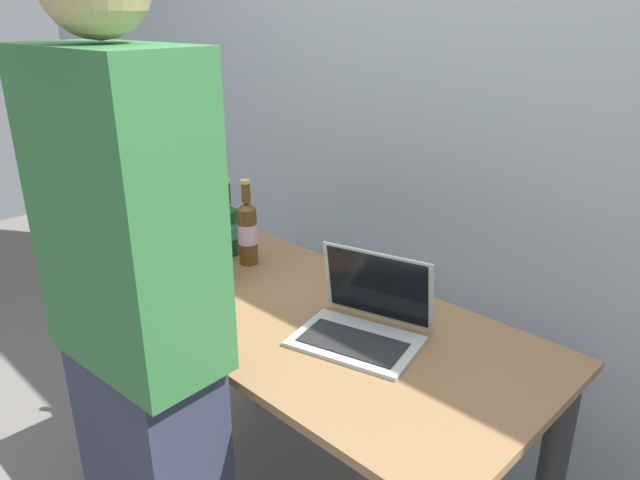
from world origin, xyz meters
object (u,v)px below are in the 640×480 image
Objects in this scene: beer_bottle_brown at (248,231)px; laptop at (364,319)px; beer_bottle_green at (228,227)px; person_figure at (139,331)px; beer_bottle_amber at (220,240)px; beer_bottle_dark at (202,232)px.

laptop is at bearing -8.80° from beer_bottle_brown.
beer_bottle_brown is 0.12m from beer_bottle_green.
person_figure is (0.39, -0.64, 0.03)m from beer_bottle_brown.
laptop is at bearing 4.49° from beer_bottle_amber.
beer_bottle_amber is 0.61m from person_figure.
laptop is at bearing 1.03° from beer_bottle_dark.
laptop is 0.21× the size of person_figure.
beer_bottle_green is at bearing 89.86° from beer_bottle_dark.
person_figure is at bearing -46.15° from beer_bottle_dark.
beer_bottle_amber is 0.15m from beer_bottle_brown.
person_figure is (-0.22, -0.54, 0.10)m from laptop.
beer_bottle_brown is at bearing 171.20° from laptop.
person_figure reaches higher than beer_bottle_green.
beer_bottle_green is at bearing 135.56° from beer_bottle_amber.
beer_bottle_brown is 0.17× the size of person_figure.
laptop is 1.28× the size of beer_bottle_dark.
laptop is 0.59m from person_figure.
beer_bottle_amber reaches higher than beer_bottle_dark.
beer_bottle_amber is at bearing -44.44° from beer_bottle_green.
beer_bottle_amber is at bearing -77.92° from beer_bottle_brown.
laptop is 1.36× the size of beer_bottle_green.
laptop is 0.59m from beer_bottle_amber.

